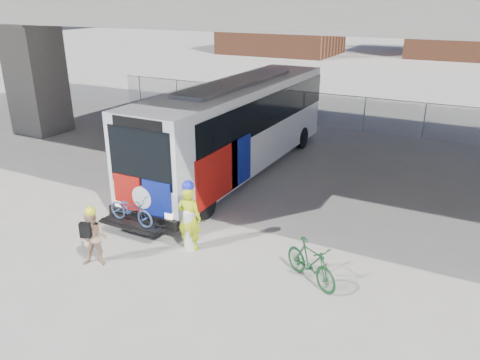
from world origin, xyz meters
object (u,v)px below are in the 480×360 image
Objects in this scene: cyclist_tan at (94,238)px; bike_parked at (311,263)px; cyclist_hivis at (189,217)px; bus at (238,121)px; bollard at (189,227)px.

cyclist_tan reaches higher than bike_parked.
cyclist_hivis reaches higher than cyclist_tan.
bus reaches higher than cyclist_hivis.
cyclist_tan is 5.64m from bike_parked.
cyclist_tan reaches higher than bollard.
bike_parked is (3.57, -0.00, -0.45)m from cyclist_hivis.
bus reaches higher than bollard.
bike_parked is at bearing -49.41° from bus.
bollard is at bearing 22.01° from cyclist_tan.
cyclist_hivis is 3.60m from bike_parked.
bus is 6.75m from bollard.
cyclist_tan is (0.12, -8.22, -1.31)m from bus.
cyclist_tan is (-1.73, -1.89, -0.20)m from cyclist_hivis.
bus is 6.69m from cyclist_hivis.
bollard is at bearing -10.55° from cyclist_hivis.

